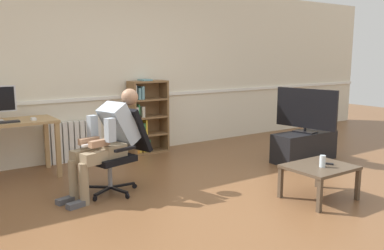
{
  "coord_description": "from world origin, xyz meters",
  "views": [
    {
      "loc": [
        -2.73,
        -3.34,
        1.58
      ],
      "look_at": [
        0.15,
        0.85,
        0.7
      ],
      "focal_mm": 38.0,
      "sensor_mm": 36.0,
      "label": 1
    }
  ],
  "objects_px": {
    "spare_remote": "(327,164)",
    "tv_stand": "(304,147)",
    "computer_mouse": "(33,119)",
    "bookshelf": "(145,118)",
    "person_seated": "(108,139)",
    "computer_desk": "(4,130)",
    "radiator": "(74,142)",
    "office_chair": "(120,147)",
    "coffee_table": "(320,170)",
    "keyboard": "(2,122)",
    "tv_screen": "(306,110)",
    "drinking_glass": "(323,161)"
  },
  "relations": [
    {
      "from": "computer_desk",
      "to": "coffee_table",
      "type": "distance_m",
      "value": 3.86
    },
    {
      "from": "computer_desk",
      "to": "tv_stand",
      "type": "bearing_deg",
      "value": -21.61
    },
    {
      "from": "keyboard",
      "to": "radiator",
      "type": "xyz_separation_m",
      "value": [
        1.04,
        0.53,
        -0.46
      ]
    },
    {
      "from": "person_seated",
      "to": "spare_remote",
      "type": "relative_size",
      "value": 7.93
    },
    {
      "from": "tv_stand",
      "to": "spare_remote",
      "type": "height_order",
      "value": "tv_stand"
    },
    {
      "from": "computer_mouse",
      "to": "spare_remote",
      "type": "distance_m",
      "value": 3.62
    },
    {
      "from": "computer_desk",
      "to": "spare_remote",
      "type": "xyz_separation_m",
      "value": [
        2.82,
        -2.74,
        -0.26
      ]
    },
    {
      "from": "spare_remote",
      "to": "computer_desk",
      "type": "bearing_deg",
      "value": -77.9
    },
    {
      "from": "radiator",
      "to": "person_seated",
      "type": "bearing_deg",
      "value": -94.87
    },
    {
      "from": "computer_desk",
      "to": "bookshelf",
      "type": "distance_m",
      "value": 2.19
    },
    {
      "from": "coffee_table",
      "to": "keyboard",
      "type": "bearing_deg",
      "value": 136.67
    },
    {
      "from": "coffee_table",
      "to": "bookshelf",
      "type": "bearing_deg",
      "value": 100.27
    },
    {
      "from": "keyboard",
      "to": "tv_stand",
      "type": "relative_size",
      "value": 0.37
    },
    {
      "from": "spare_remote",
      "to": "tv_stand",
      "type": "bearing_deg",
      "value": -165.14
    },
    {
      "from": "person_seated",
      "to": "coffee_table",
      "type": "relative_size",
      "value": 1.69
    },
    {
      "from": "person_seated",
      "to": "spare_remote",
      "type": "distance_m",
      "value": 2.47
    },
    {
      "from": "coffee_table",
      "to": "computer_desk",
      "type": "bearing_deg",
      "value": 134.83
    },
    {
      "from": "radiator",
      "to": "coffee_table",
      "type": "distance_m",
      "value": 3.55
    },
    {
      "from": "keyboard",
      "to": "spare_remote",
      "type": "xyz_separation_m",
      "value": [
        2.85,
        -2.6,
        -0.38
      ]
    },
    {
      "from": "tv_stand",
      "to": "keyboard",
      "type": "bearing_deg",
      "value": 160.34
    },
    {
      "from": "coffee_table",
      "to": "tv_screen",
      "type": "bearing_deg",
      "value": 45.67
    },
    {
      "from": "spare_remote",
      "to": "computer_mouse",
      "type": "bearing_deg",
      "value": -80.3
    },
    {
      "from": "keyboard",
      "to": "person_seated",
      "type": "xyz_separation_m",
      "value": [
        0.9,
        -1.1,
        -0.12
      ]
    },
    {
      "from": "person_seated",
      "to": "spare_remote",
      "type": "xyz_separation_m",
      "value": [
        1.94,
        -1.5,
        -0.25
      ]
    },
    {
      "from": "keyboard",
      "to": "bookshelf",
      "type": "distance_m",
      "value": 2.25
    },
    {
      "from": "person_seated",
      "to": "coffee_table",
      "type": "bearing_deg",
      "value": 36.36
    },
    {
      "from": "computer_mouse",
      "to": "tv_stand",
      "type": "xyz_separation_m",
      "value": [
        3.54,
        -1.42,
        -0.55
      ]
    },
    {
      "from": "tv_stand",
      "to": "tv_screen",
      "type": "distance_m",
      "value": 0.56
    },
    {
      "from": "tv_stand",
      "to": "coffee_table",
      "type": "relative_size",
      "value": 1.5
    },
    {
      "from": "office_chair",
      "to": "computer_desk",
      "type": "bearing_deg",
      "value": -153.77
    },
    {
      "from": "computer_desk",
      "to": "office_chair",
      "type": "xyz_separation_m",
      "value": [
        1.03,
        -1.2,
        -0.12
      ]
    },
    {
      "from": "tv_screen",
      "to": "bookshelf",
      "type": "bearing_deg",
      "value": 32.11
    },
    {
      "from": "keyboard",
      "to": "computer_mouse",
      "type": "distance_m",
      "value": 0.37
    },
    {
      "from": "person_seated",
      "to": "tv_stand",
      "type": "distance_m",
      "value": 3.05
    },
    {
      "from": "bookshelf",
      "to": "person_seated",
      "type": "distance_m",
      "value": 2.0
    },
    {
      "from": "tv_stand",
      "to": "drinking_glass",
      "type": "height_order",
      "value": "drinking_glass"
    },
    {
      "from": "bookshelf",
      "to": "tv_stand",
      "type": "height_order",
      "value": "bookshelf"
    },
    {
      "from": "keyboard",
      "to": "spare_remote",
      "type": "bearing_deg",
      "value": -42.38
    },
    {
      "from": "bookshelf",
      "to": "office_chair",
      "type": "height_order",
      "value": "bookshelf"
    },
    {
      "from": "tv_stand",
      "to": "coffee_table",
      "type": "distance_m",
      "value": 1.67
    },
    {
      "from": "computer_mouse",
      "to": "tv_screen",
      "type": "xyz_separation_m",
      "value": [
        3.54,
        -1.42,
        0.01
      ]
    },
    {
      "from": "radiator",
      "to": "tv_stand",
      "type": "distance_m",
      "value": 3.45
    },
    {
      "from": "keyboard",
      "to": "radiator",
      "type": "relative_size",
      "value": 0.47
    },
    {
      "from": "drinking_glass",
      "to": "spare_remote",
      "type": "xyz_separation_m",
      "value": [
        0.13,
        0.04,
        -0.06
      ]
    },
    {
      "from": "person_seated",
      "to": "drinking_glass",
      "type": "relative_size",
      "value": 9.15
    },
    {
      "from": "computer_mouse",
      "to": "person_seated",
      "type": "relative_size",
      "value": 0.08
    },
    {
      "from": "bookshelf",
      "to": "computer_mouse",
      "type": "bearing_deg",
      "value": -167.29
    },
    {
      "from": "computer_desk",
      "to": "office_chair",
      "type": "distance_m",
      "value": 1.59
    },
    {
      "from": "computer_desk",
      "to": "radiator",
      "type": "relative_size",
      "value": 1.49
    },
    {
      "from": "radiator",
      "to": "tv_screen",
      "type": "relative_size",
      "value": 0.88
    }
  ]
}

